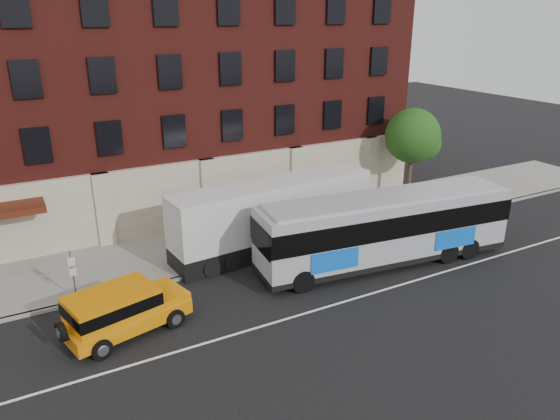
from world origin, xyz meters
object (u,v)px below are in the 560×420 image
sign_pole (73,273)px  city_bus (385,226)px  shipping_container (274,216)px  street_tree (413,138)px  yellow_suv (121,309)px

sign_pole → city_bus: bearing=-12.9°
shipping_container → sign_pole: bearing=-175.1°
street_tree → yellow_suv: 22.12m
city_bus → shipping_container: 5.90m
sign_pole → shipping_container: bearing=4.9°
street_tree → shipping_container: (-11.66, -2.45, -2.53)m
sign_pole → street_tree: bearing=8.6°
yellow_suv → shipping_container: size_ratio=0.46×
sign_pole → yellow_suv: bearing=-70.2°
yellow_suv → shipping_container: 10.14m
city_bus → yellow_suv: size_ratio=2.56×
shipping_container → street_tree: bearing=11.9°
sign_pole → shipping_container: size_ratio=0.22×
city_bus → yellow_suv: (-13.28, -0.12, -0.89)m
sign_pole → city_bus: (14.52, -3.32, 0.57)m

